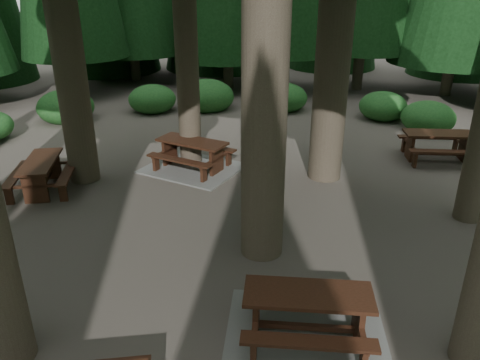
# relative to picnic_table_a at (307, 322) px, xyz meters

# --- Properties ---
(ground) EXTENTS (80.00, 80.00, 0.00)m
(ground) POSITION_rel_picnic_table_a_xyz_m (-1.58, 2.24, -0.29)
(ground) COLOR #4F4740
(ground) RESTS_ON ground
(picnic_table_a) EXTENTS (2.50, 2.07, 0.84)m
(picnic_table_a) POSITION_rel_picnic_table_a_xyz_m (0.00, 0.00, 0.00)
(picnic_table_a) COLOR gray
(picnic_table_a) RESTS_ON ground
(picnic_table_b) EXTENTS (1.92, 2.20, 0.83)m
(picnic_table_b) POSITION_rel_picnic_table_a_xyz_m (-6.57, 4.94, 0.26)
(picnic_table_b) COLOR #351D0F
(picnic_table_b) RESTS_ON ground
(picnic_table_c) EXTENTS (3.23, 3.00, 0.87)m
(picnic_table_c) POSITION_rel_picnic_table_a_xyz_m (-2.93, 6.67, 0.02)
(picnic_table_c) COLOR gray
(picnic_table_c) RESTS_ON ground
(picnic_table_d) EXTENTS (2.00, 1.61, 0.86)m
(picnic_table_d) POSITION_rel_picnic_table_a_xyz_m (4.31, 8.01, 0.28)
(picnic_table_d) COLOR #351D0F
(picnic_table_d) RESTS_ON ground
(shrub_ring) EXTENTS (23.86, 24.64, 1.49)m
(shrub_ring) POSITION_rel_picnic_table_a_xyz_m (-0.88, 2.99, 0.11)
(shrub_ring) COLOR #205F27
(shrub_ring) RESTS_ON ground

